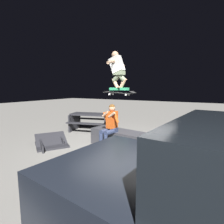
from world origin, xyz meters
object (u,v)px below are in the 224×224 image
ledge_box_main (120,139)px  skateboard (119,93)px  person_sitting_on_ledge (110,124)px  trash_bin (192,159)px  skater_airborne (117,69)px  picnic_table_back (91,119)px  kicker_ramp (52,143)px

ledge_box_main → skateboard: 1.44m
person_sitting_on_ledge → trash_bin: size_ratio=1.56×
skater_airborne → picnic_table_back: size_ratio=0.56×
skater_airborne → kicker_ramp: bearing=22.6°
kicker_ramp → ledge_box_main: bearing=-153.9°
skateboard → picnic_table_back: size_ratio=0.52×
person_sitting_on_ledge → kicker_ramp: bearing=18.9°
ledge_box_main → kicker_ramp: 2.20m
skateboard → skater_airborne: size_ratio=0.92×
trash_bin → picnic_table_back: bearing=-29.5°
picnic_table_back → trash_bin: bearing=150.5°
skateboard → picnic_table_back: bearing=-34.7°
picnic_table_back → trash_bin: (-4.18, 2.37, -0.06)m
ledge_box_main → person_sitting_on_ledge: person_sitting_on_ledge is taller
skater_airborne → ledge_box_main: bearing=-98.0°
picnic_table_back → trash_bin: size_ratio=2.30×
skateboard → kicker_ramp: (2.00, 0.81, -1.62)m
skater_airborne → kicker_ramp: (1.95, 0.81, -2.31)m
skateboard → kicker_ramp: 2.70m
kicker_ramp → picnic_table_back: 2.29m
ledge_box_main → skater_airborne: 2.12m
skater_airborne → trash_bin: bearing=156.7°
person_sitting_on_ledge → ledge_box_main: bearing=-116.2°
ledge_box_main → kicker_ramp: size_ratio=1.48×
ledge_box_main → kicker_ramp: bearing=26.1°
ledge_box_main → trash_bin: size_ratio=2.24×
skater_airborne → picnic_table_back: bearing=-35.4°
kicker_ramp → trash_bin: 4.12m
ledge_box_main → picnic_table_back: 2.43m
person_sitting_on_ledge → picnic_table_back: bearing=-41.1°
person_sitting_on_ledge → picnic_table_back: 2.50m
person_sitting_on_ledge → trash_bin: bearing=162.4°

